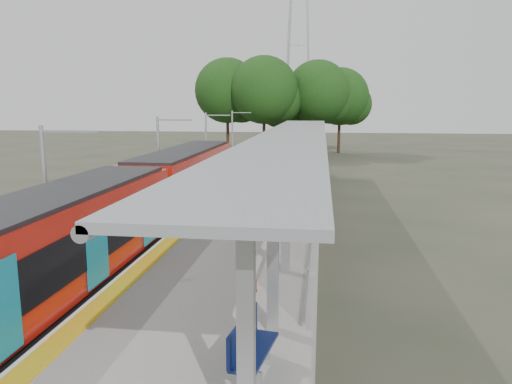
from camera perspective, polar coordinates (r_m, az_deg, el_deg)
trackbed at (r=30.26m, az=-7.04°, el=-1.44°), size 3.00×70.00×0.24m
platform at (r=29.39m, az=1.47°, el=-0.95°), size 6.00×50.00×1.00m
tactile_strip at (r=29.67m, az=-3.43°, el=0.15°), size 0.60×50.00×0.02m
end_fence at (r=53.92m, az=4.29°, el=5.23°), size 6.00×0.10×1.20m
train at (r=21.54m, az=-13.08°, el=-1.07°), size 2.74×27.60×3.62m
canopy at (r=24.99m, az=4.25°, el=5.65°), size 3.27×38.00×3.66m
pylon at (r=82.80m, az=4.90°, el=18.98°), size 8.00×4.00×38.00m
tree_cluster at (r=60.93m, az=3.14°, el=11.17°), size 20.92×13.27×11.55m
catenary_masts at (r=29.37m, az=-10.90°, el=3.62°), size 2.08×48.16×5.40m
bench_near at (r=9.85m, az=-0.74°, el=-17.19°), size 0.77×1.74×1.15m
bench_mid at (r=20.57m, az=3.82°, el=-2.76°), size 0.95×1.60×1.05m
bench_far at (r=43.52m, az=6.94°, el=3.95°), size 1.03×1.54×1.02m
info_pillar_near at (r=10.65m, az=-0.81°, el=-14.47°), size 0.36×0.36×1.59m
info_pillar_far at (r=29.11m, az=2.63°, el=1.69°), size 0.46×0.46×2.03m
litter_bin at (r=23.92m, az=1.74°, el=-1.06°), size 0.52×0.52×1.00m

